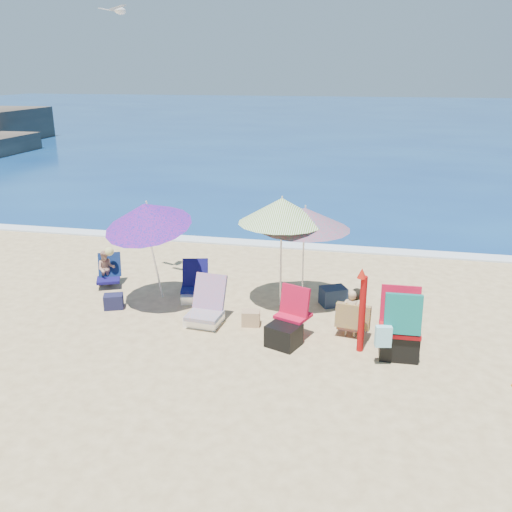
% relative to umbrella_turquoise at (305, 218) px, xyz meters
% --- Properties ---
extents(ground, '(120.00, 120.00, 0.00)m').
position_rel_umbrella_turquoise_xyz_m(ground, '(-0.46, -1.59, -1.67)').
color(ground, '#D8BC84').
rests_on(ground, ground).
extents(sea, '(120.00, 80.00, 0.12)m').
position_rel_umbrella_turquoise_xyz_m(sea, '(-0.46, 43.41, -1.72)').
color(sea, navy).
rests_on(sea, ground).
extents(foam, '(120.00, 0.50, 0.04)m').
position_rel_umbrella_turquoise_xyz_m(foam, '(-0.46, 3.51, -1.65)').
color(foam, white).
rests_on(foam, ground).
extents(umbrella_turquoise, '(1.98, 1.98, 1.89)m').
position_rel_umbrella_turquoise_xyz_m(umbrella_turquoise, '(0.00, 0.00, 0.00)').
color(umbrella_turquoise, silver).
rests_on(umbrella_turquoise, ground).
extents(umbrella_striped, '(1.61, 1.61, 2.08)m').
position_rel_umbrella_turquoise_xyz_m(umbrella_striped, '(-0.39, -0.12, 0.16)').
color(umbrella_striped, silver).
rests_on(umbrella_striped, ground).
extents(umbrella_blue, '(1.86, 1.91, 2.14)m').
position_rel_umbrella_turquoise_xyz_m(umbrella_blue, '(-2.73, -0.67, 0.08)').
color(umbrella_blue, white).
rests_on(umbrella_blue, ground).
extents(furled_umbrella, '(0.18, 0.16, 1.37)m').
position_rel_umbrella_turquoise_xyz_m(furled_umbrella, '(1.11, -1.61, -0.91)').
color(furled_umbrella, '#A20C0B').
rests_on(furled_umbrella, ground).
extents(chair_navy, '(0.67, 0.80, 0.71)m').
position_rel_umbrella_turquoise_xyz_m(chair_navy, '(-2.05, -0.15, -1.48)').
color(chair_navy, '#0D114A').
rests_on(chair_navy, ground).
extents(chair_rainbow, '(0.65, 0.80, 0.80)m').
position_rel_umbrella_turquoise_xyz_m(chair_rainbow, '(-1.54, -1.14, -1.45)').
color(chair_rainbow, '#EB7E53').
rests_on(chair_rainbow, ground).
extents(camp_chair_left, '(0.72, 0.93, 0.88)m').
position_rel_umbrella_turquoise_xyz_m(camp_chair_left, '(-0.05, -1.60, -1.40)').
color(camp_chair_left, red).
rests_on(camp_chair_left, ground).
extents(camp_chair_right, '(0.68, 0.78, 1.11)m').
position_rel_umbrella_turquoise_xyz_m(camp_chair_right, '(1.69, -1.67, -1.27)').
color(camp_chair_right, red).
rests_on(camp_chair_right, ground).
extents(person_center, '(0.59, 0.50, 0.82)m').
position_rel_umbrella_turquoise_xyz_m(person_center, '(0.96, -1.13, -1.27)').
color(person_center, tan).
rests_on(person_center, ground).
extents(person_left, '(0.60, 0.70, 0.83)m').
position_rel_umbrella_turquoise_xyz_m(person_left, '(-4.00, 0.12, -1.29)').
color(person_left, tan).
rests_on(person_left, ground).
extents(bag_navy_a, '(0.41, 0.36, 0.27)m').
position_rel_umbrella_turquoise_xyz_m(bag_navy_a, '(-3.38, -0.90, -1.53)').
color(bag_navy_a, '#191A38').
rests_on(bag_navy_a, ground).
extents(bag_tan, '(0.34, 0.26, 0.26)m').
position_rel_umbrella_turquoise_xyz_m(bag_tan, '(-0.75, -1.08, -1.53)').
color(bag_tan, tan).
rests_on(bag_tan, ground).
extents(bag_navy_b, '(0.56, 0.51, 0.34)m').
position_rel_umbrella_turquoise_xyz_m(bag_navy_b, '(0.57, 0.10, -1.49)').
color(bag_navy_b, '#192539').
rests_on(bag_navy_b, ground).
extents(bag_black_b, '(0.29, 0.21, 0.21)m').
position_rel_umbrella_turquoise_xyz_m(bag_black_b, '(-0.07, -1.73, -1.56)').
color(bag_black_b, black).
rests_on(bag_black_b, ground).
extents(seagull, '(0.68, 0.64, 0.12)m').
position_rel_umbrella_turquoise_xyz_m(seagull, '(-3.37, 0.21, 3.49)').
color(seagull, silver).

